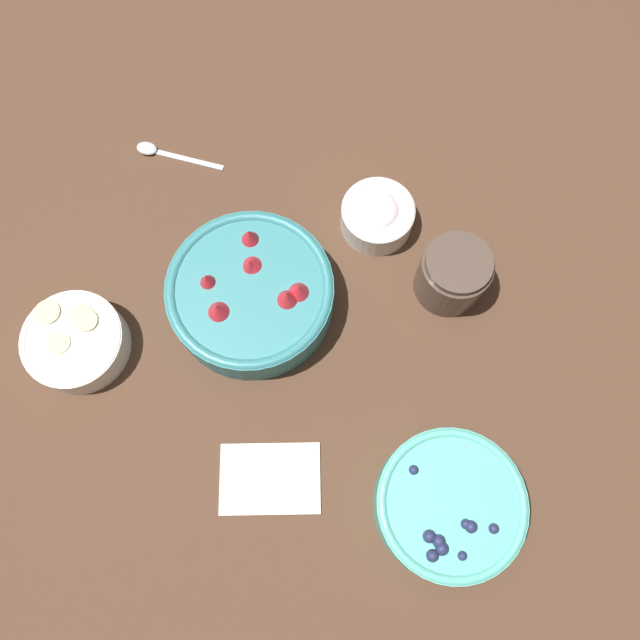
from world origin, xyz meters
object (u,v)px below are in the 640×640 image
at_px(jar_chocolate, 453,275).
at_px(bowl_bananas, 75,341).
at_px(bowl_strawberries, 251,293).
at_px(bowl_blueberries, 449,505).
at_px(bowl_cream, 377,215).

bearing_deg(jar_chocolate, bowl_bananas, -143.34).
bearing_deg(bowl_strawberries, bowl_blueberries, -20.90).
xyz_separation_m(bowl_bananas, jar_chocolate, (0.41, 0.31, 0.01)).
xyz_separation_m(bowl_strawberries, bowl_blueberries, (0.35, -0.13, -0.00)).
height_order(bowl_cream, jar_chocolate, jar_chocolate).
xyz_separation_m(bowl_blueberries, jar_chocolate, (-0.11, 0.28, 0.01)).
bearing_deg(bowl_blueberries, bowl_bananas, -176.77).
distance_m(bowl_strawberries, jar_chocolate, 0.28).
bearing_deg(bowl_strawberries, jar_chocolate, 31.93).
height_order(bowl_strawberries, bowl_blueberries, bowl_strawberries).
xyz_separation_m(bowl_blueberries, bowl_bananas, (-0.53, -0.03, -0.01)).
relative_size(bowl_strawberries, bowl_cream, 2.16).
bearing_deg(bowl_cream, jar_chocolate, -17.88).
bearing_deg(bowl_bananas, bowl_strawberries, 42.01).
xyz_separation_m(bowl_strawberries, bowl_cream, (0.10, 0.19, -0.01)).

